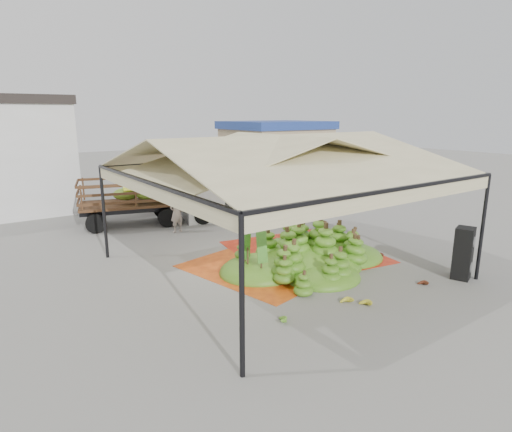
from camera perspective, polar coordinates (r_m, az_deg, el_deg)
ground at (r=13.22m, az=3.08°, el=-6.85°), size 90.00×90.00×0.00m
canopy_tent at (r=12.46m, az=3.27°, el=7.52°), size 8.10×8.10×4.00m
building_tan at (r=28.90m, az=2.68°, el=8.50°), size 6.30×5.30×4.10m
tarp_left at (r=13.48m, az=1.90°, el=-6.40°), size 5.18×5.02×0.01m
tarp_right at (r=14.73m, az=6.30°, el=-4.73°), size 5.09×5.27×0.01m
banana_heap at (r=13.34m, az=7.18°, el=-3.95°), size 6.35×5.46×1.24m
hand_yellow_a at (r=10.95m, az=14.29°, el=-11.15°), size 0.51×0.44×0.21m
hand_yellow_b at (r=11.00m, az=12.03°, el=-10.95°), size 0.56×0.55×0.20m
hand_red_a at (r=14.52m, az=15.92°, el=-5.02°), size 0.55×0.47×0.22m
hand_red_b at (r=12.67m, az=21.34°, el=-8.30°), size 0.45×0.39×0.18m
hand_green at (r=9.92m, az=3.12°, el=-13.46°), size 0.57×0.54×0.20m
hanging_bunches at (r=12.11m, az=9.52°, el=3.93°), size 4.74×0.24×0.20m
speaker_stack at (r=13.47m, az=25.89°, el=-4.49°), size 0.67×0.63×1.50m
banana_leaves at (r=12.34m, az=-0.63°, el=-8.36°), size 0.96×1.36×3.70m
vendor at (r=17.13m, az=-10.57°, el=0.45°), size 0.65×0.50×1.58m
truck_left at (r=18.71m, az=-12.93°, el=2.83°), size 6.16×3.53×2.01m
truck_right at (r=22.82m, az=-3.99°, el=5.82°), size 7.39×2.74×2.51m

